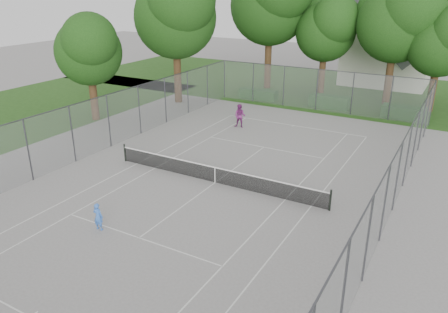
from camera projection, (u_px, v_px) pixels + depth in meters
The scene contains 16 objects.
ground at pixel (215, 183), 23.87m from camera, with size 120.00×120.00×0.00m, color slate.
grass_far at pixel (343, 89), 44.90m from camera, with size 60.00×20.00×0.00m, color #1F4413.
court_markings at pixel (215, 183), 23.87m from camera, with size 11.03×23.83×0.01m.
tennis_net at pixel (215, 174), 23.68m from camera, with size 12.87×0.10×1.10m.
perimeter_fence at pixel (215, 152), 23.20m from camera, with size 18.08×34.08×3.52m.
tree_far_midleft at pixel (326, 27), 40.84m from camera, with size 6.48×5.91×9.31m.
tree_far_midright at pixel (398, 17), 36.80m from camera, with size 7.60×6.94×10.92m.
tree_far_right at pixel (442, 39), 35.04m from camera, with size 6.10×5.57×8.77m.
tree_side_back at pixel (175, 10), 37.14m from camera, with size 8.13×7.43×11.69m.
tree_side_front at pixel (88, 47), 32.85m from camera, with size 5.79×5.29×8.33m.
hedge_left at pixel (258, 94), 41.09m from camera, with size 3.61×1.08×0.90m, color #184215.
hedge_mid at pixel (329, 102), 38.10m from camera, with size 3.44×0.98×1.08m, color #184215.
hedge_right at pixel (403, 112), 35.10m from camera, with size 3.33×1.22×1.00m, color #184215.
house at pixel (389, 44), 45.75m from camera, with size 8.55×6.62×10.64m.
girl_player at pixel (98, 217), 19.11m from camera, with size 0.47×0.31×1.29m, color blue.
woman_player at pixel (240, 116), 32.73m from camera, with size 0.87×0.68×1.78m, color #762769.
Camera 1 is at (11.09, -18.61, 10.15)m, focal length 35.00 mm.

